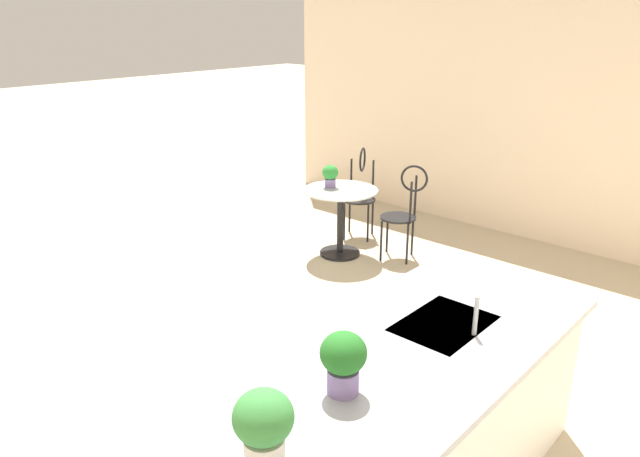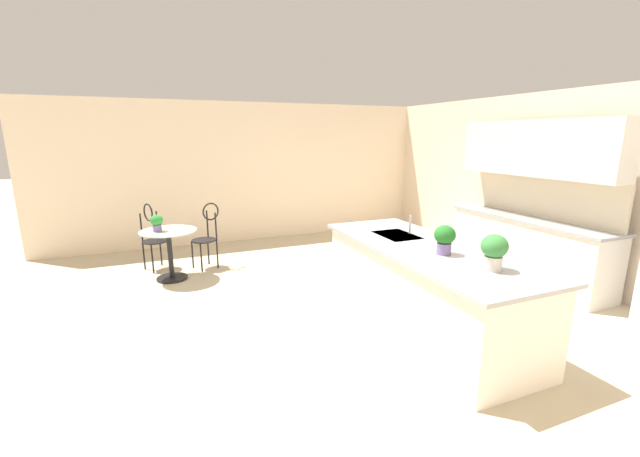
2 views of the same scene
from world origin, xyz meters
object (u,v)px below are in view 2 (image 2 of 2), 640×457
(potted_plant_on_table, at_px, (157,222))
(potted_plant_counter_near, at_px, (445,238))
(chair_by_island, at_px, (207,233))
(potted_plant_counter_far, at_px, (494,250))
(bistro_table, at_px, (170,250))
(chair_near_window, at_px, (153,234))

(potted_plant_on_table, relative_size, potted_plant_counter_near, 0.82)
(chair_by_island, height_order, potted_plant_counter_far, potted_plant_counter_far)
(potted_plant_on_table, distance_m, potted_plant_counter_near, 3.94)
(potted_plant_counter_far, bearing_deg, bistro_table, -143.74)
(chair_near_window, distance_m, chair_by_island, 0.83)
(chair_by_island, bearing_deg, potted_plant_counter_far, 27.34)
(chair_near_window, relative_size, potted_plant_counter_near, 3.53)
(bistro_table, distance_m, chair_by_island, 0.69)
(chair_near_window, xyz_separation_m, chair_by_island, (0.26, 0.79, 0.00))
(chair_near_window, xyz_separation_m, potted_plant_on_table, (0.62, 0.07, 0.31))
(chair_by_island, relative_size, potted_plant_counter_near, 3.53)
(potted_plant_on_table, distance_m, potted_plant_counter_far, 4.42)
(chair_near_window, height_order, potted_plant_counter_near, potted_plant_counter_near)
(chair_near_window, height_order, potted_plant_on_table, chair_near_window)
(chair_near_window, distance_m, potted_plant_counter_near, 4.49)
(potted_plant_counter_near, bearing_deg, bistro_table, -139.86)
(bistro_table, xyz_separation_m, chair_near_window, (-0.61, -0.21, 0.13))
(chair_near_window, bearing_deg, potted_plant_counter_far, 34.06)
(bistro_table, relative_size, potted_plant_counter_near, 2.71)
(chair_by_island, xyz_separation_m, potted_plant_counter_near, (3.30, 1.91, 0.52))
(potted_plant_on_table, height_order, potted_plant_counter_far, potted_plant_counter_far)
(potted_plant_counter_near, distance_m, potted_plant_counter_far, 0.56)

